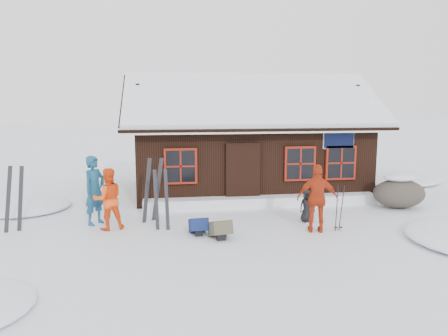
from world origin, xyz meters
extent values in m
plane|color=white|center=(0.00, 0.00, 0.00)|extent=(120.00, 120.00, 0.00)
cube|color=black|center=(1.50, 5.00, 1.25)|extent=(8.00, 5.00, 2.50)
cube|color=black|center=(1.50, 3.52, 3.35)|extent=(8.90, 3.14, 1.88)
cube|color=black|center=(1.50, 6.47, 3.35)|extent=(8.90, 3.14, 1.88)
cube|color=white|center=(1.50, 3.52, 3.49)|extent=(8.72, 3.07, 1.86)
cube|color=white|center=(1.50, 6.47, 3.49)|extent=(8.72, 3.07, 1.86)
cube|color=white|center=(1.50, 5.00, 4.22)|extent=(8.81, 0.22, 0.14)
cube|color=silver|center=(1.50, 2.05, 2.48)|extent=(8.90, 0.10, 0.20)
cube|color=black|center=(0.90, 2.45, 1.00)|extent=(1.00, 0.10, 2.00)
cube|color=black|center=(4.10, 2.42, 2.15)|extent=(1.00, 0.06, 0.60)
cube|color=maroon|center=(-1.10, 2.44, 1.35)|extent=(1.04, 0.10, 1.14)
cube|color=black|center=(-1.10, 2.40, 1.35)|extent=(0.90, 0.04, 1.00)
cube|color=maroon|center=(2.80, 2.44, 1.35)|extent=(1.04, 0.10, 1.14)
cube|color=black|center=(2.80, 2.40, 1.35)|extent=(0.90, 0.04, 1.00)
cube|color=maroon|center=(4.20, 2.44, 1.35)|extent=(1.04, 0.10, 1.14)
cube|color=black|center=(4.20, 2.40, 1.35)|extent=(0.90, 0.04, 1.00)
cube|color=white|center=(1.50, 2.25, 0.17)|extent=(7.60, 0.60, 0.35)
ellipsoid|color=white|center=(-6.00, 3.00, 0.00)|extent=(2.80, 2.80, 0.34)
ellipsoid|color=white|center=(8.00, 6.00, 0.00)|extent=(4.00, 4.00, 0.48)
imported|color=navy|center=(-3.53, 0.95, 0.96)|extent=(0.78, 0.83, 1.91)
imported|color=#F44B11|center=(-3.11, 0.38, 0.83)|extent=(0.95, 0.83, 1.65)
imported|color=#B63112|center=(2.29, -0.62, 0.89)|extent=(1.12, 0.69, 1.79)
imported|color=black|center=(2.35, 0.34, 0.45)|extent=(0.47, 0.33, 0.91)
ellipsoid|color=#4C443D|center=(5.80, 1.50, 0.46)|extent=(1.67, 1.25, 0.92)
ellipsoid|color=white|center=(5.80, 1.50, 0.86)|extent=(1.05, 0.76, 0.23)
cube|color=black|center=(-5.65, 0.51, 0.85)|extent=(0.30, 0.16, 1.80)
cube|color=black|center=(-5.35, 0.54, 0.85)|extent=(0.32, 0.12, 1.80)
cube|color=black|center=(-1.85, 0.15, 0.79)|extent=(0.14, 0.05, 1.68)
cube|color=black|center=(-1.57, 0.12, 0.79)|extent=(0.14, 0.06, 1.68)
cube|color=black|center=(-2.11, 0.99, 0.88)|extent=(0.31, 0.25, 1.86)
cube|color=black|center=(-1.82, 1.08, 0.88)|extent=(0.39, 0.10, 1.86)
cylinder|color=black|center=(2.85, -0.57, 0.58)|extent=(0.09, 0.11, 1.24)
cylinder|color=black|center=(2.99, -0.57, 0.58)|extent=(0.09, 0.11, 1.24)
cube|color=#121F4D|center=(-0.78, -0.38, 0.16)|extent=(0.49, 0.63, 0.32)
cube|color=#494634|center=(-0.27, -0.79, 0.17)|extent=(0.58, 0.71, 0.35)
camera|label=1|loc=(-1.65, -11.20, 3.44)|focal=35.00mm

